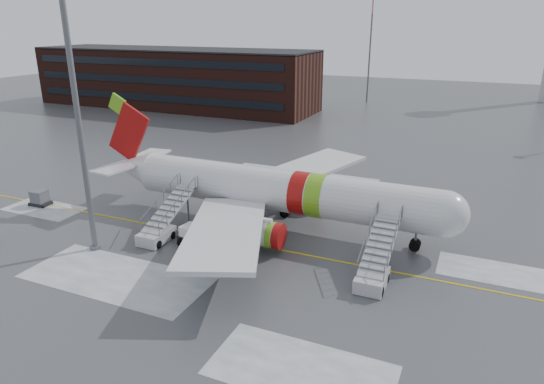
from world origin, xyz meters
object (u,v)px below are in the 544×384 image
at_px(airstair_fwd, 375,269).
at_px(airliner, 271,190).
at_px(pushback_tug, 195,237).
at_px(airstair_aft, 161,227).
at_px(light_mast_near, 72,73).
at_px(uld_container, 40,198).

bearing_deg(airstair_fwd, airliner, 149.27).
height_order(airliner, pushback_tug, airliner).
xyz_separation_m(airstair_fwd, pushback_tug, (-15.16, -0.00, -0.32)).
height_order(airstair_aft, pushback_tug, airstair_aft).
xyz_separation_m(airliner, light_mast_near, (-11.34, -10.47, 10.84)).
bearing_deg(uld_container, pushback_tug, -4.80).
height_order(airstair_aft, uld_container, airstair_aft).
bearing_deg(light_mast_near, airstair_aft, 45.78).
bearing_deg(light_mast_near, airstair_fwd, 9.99).
bearing_deg(uld_container, airstair_aft, -5.78).
distance_m(pushback_tug, uld_container, 19.58).
height_order(airliner, airstair_fwd, airliner).
xyz_separation_m(pushback_tug, uld_container, (-19.51, 1.64, -0.01)).
bearing_deg(pushback_tug, light_mast_near, -151.29).
bearing_deg(airstair_aft, uld_container, 174.22).
distance_m(uld_container, light_mast_near, 19.13).
bearing_deg(airliner, uld_container, -168.31).
bearing_deg(airliner, airstair_fwd, -30.73).
relative_size(pushback_tug, light_mast_near, 0.11).
bearing_deg(pushback_tug, airstair_aft, 179.96).
xyz_separation_m(airliner, airstair_fwd, (11.00, -6.54, -2.35)).
bearing_deg(light_mast_near, pushback_tug, 28.71).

